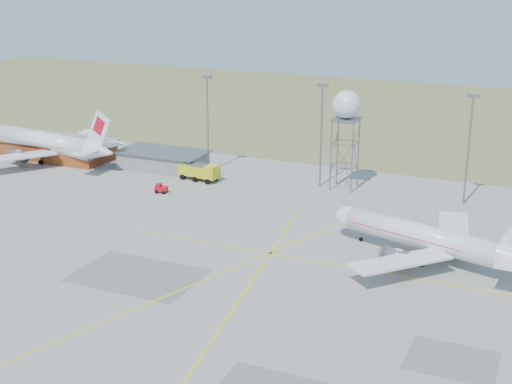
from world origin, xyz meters
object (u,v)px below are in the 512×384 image
at_px(radar_tower, 345,134).
at_px(fire_truck, 200,172).
at_px(airliner_main, 424,237).
at_px(airliner_far, 45,142).
at_px(baggage_tug, 161,189).

height_order(radar_tower, fire_truck, radar_tower).
xyz_separation_m(airliner_main, airliner_far, (-88.74, 21.68, 0.65)).
distance_m(airliner_far, baggage_tug, 37.41).
distance_m(airliner_far, radar_tower, 68.13).
distance_m(airliner_far, fire_truck, 39.01).
relative_size(radar_tower, baggage_tug, 7.84).
xyz_separation_m(airliner_far, baggage_tug, (35.89, -9.97, -3.44)).
bearing_deg(airliner_main, baggage_tug, 3.90).
xyz_separation_m(airliner_far, radar_tower, (67.43, 6.98, 6.82)).
height_order(airliner_far, baggage_tug, airliner_far).
relative_size(airliner_far, baggage_tug, 15.84).
relative_size(airliner_main, radar_tower, 1.68).
relative_size(airliner_main, fire_truck, 3.59).
bearing_deg(baggage_tug, airliner_main, -20.76).
xyz_separation_m(airliner_far, fire_truck, (38.94, 0.38, -2.42)).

